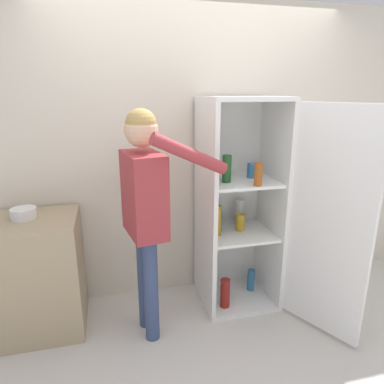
# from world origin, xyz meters

# --- Properties ---
(ground_plane) EXTENTS (12.00, 12.00, 0.00)m
(ground_plane) POSITION_xyz_m (0.00, 0.00, 0.00)
(ground_plane) COLOR beige
(wall_back) EXTENTS (7.00, 0.06, 2.55)m
(wall_back) POSITION_xyz_m (0.00, 0.98, 1.27)
(wall_back) COLOR beige
(wall_back) RESTS_ON ground_plane
(refrigerator) EXTENTS (0.95, 1.15, 1.78)m
(refrigerator) POSITION_xyz_m (0.41, 0.55, 0.88)
(refrigerator) COLOR white
(refrigerator) RESTS_ON ground_plane
(person) EXTENTS (0.71, 0.55, 1.72)m
(person) POSITION_xyz_m (-0.51, 0.38, 1.10)
(person) COLOR #384770
(person) RESTS_ON ground_plane
(counter) EXTENTS (0.65, 0.58, 0.92)m
(counter) POSITION_xyz_m (-1.33, 0.64, 0.46)
(counter) COLOR tan
(counter) RESTS_ON ground_plane
(bowl) EXTENTS (0.18, 0.18, 0.08)m
(bowl) POSITION_xyz_m (-1.38, 0.67, 0.96)
(bowl) COLOR white
(bowl) RESTS_ON counter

